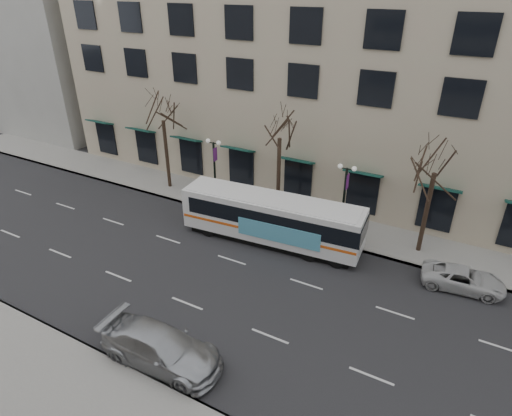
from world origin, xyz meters
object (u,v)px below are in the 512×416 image
Objects in this scene: tree_far_right at (438,158)px; city_bus at (273,218)px; tree_far_left at (162,108)px; silver_car at (161,347)px; lamp_post_left at (215,169)px; tree_far_mid at (280,124)px; lamp_post_right at (344,198)px; white_pickup at (463,279)px.

city_bus is at bearing -159.08° from tree_far_right.
tree_far_right is at bearing 0.00° from tree_far_left.
city_bus is 2.06× the size of silver_car.
lamp_post_left is at bearing 22.15° from silver_car.
tree_far_mid is 16.05m from silver_car.
tree_far_left is 12.72m from city_bus.
lamp_post_left is at bearing 180.00° from lamp_post_right.
lamp_post_right is at bearing 0.00° from lamp_post_left.
tree_far_left is 0.69× the size of city_bus.
white_pickup is (22.81, -2.60, -6.08)m from tree_far_left.
white_pickup is (2.81, -2.60, -5.80)m from tree_far_right.
city_bus is (1.23, -3.35, -5.14)m from tree_far_mid.
tree_far_left is 19.57m from silver_car.
tree_far_mid is at bearing 105.74° from city_bus.
tree_far_mid is 14.50m from white_pickup.
tree_far_right reaches higher than white_pickup.
silver_car is 16.71m from white_pickup.
silver_car is (6.38, -14.20, -2.09)m from lamp_post_left.
lamp_post_left reaches higher than silver_car.
tree_far_mid reaches higher than tree_far_left.
tree_far_mid is 0.71× the size of city_bus.
lamp_post_left is 0.43× the size of city_bus.
city_bus reaches higher than white_pickup.
tree_far_mid reaches higher than lamp_post_left.
tree_far_left is 1.03× the size of tree_far_right.
city_bus is (-8.77, -3.35, -4.66)m from tree_far_right.
lamp_post_right is 14.80m from silver_car.
lamp_post_right is (10.00, 0.00, 0.00)m from lamp_post_left.
tree_far_mid is at bearing 6.85° from lamp_post_left.
city_bus is 11.49m from silver_car.
tree_far_mid reaches higher than city_bus.
lamp_post_left is at bearing -173.15° from tree_far_mid.
tree_far_left is at bearing 77.24° from white_pickup.
white_pickup is at bearing -14.39° from lamp_post_right.
tree_far_mid is at bearing 173.17° from lamp_post_right.
white_pickup is at bearing -45.14° from silver_car.
lamp_post_right is (-4.99, -0.60, -3.48)m from tree_far_right.
tree_far_mid is 1.64× the size of lamp_post_left.
lamp_post_right reaches higher than white_pickup.
lamp_post_right is 0.43× the size of city_bus.
tree_far_mid is at bearing 3.31° from silver_car.
tree_far_left is 1.88× the size of white_pickup.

